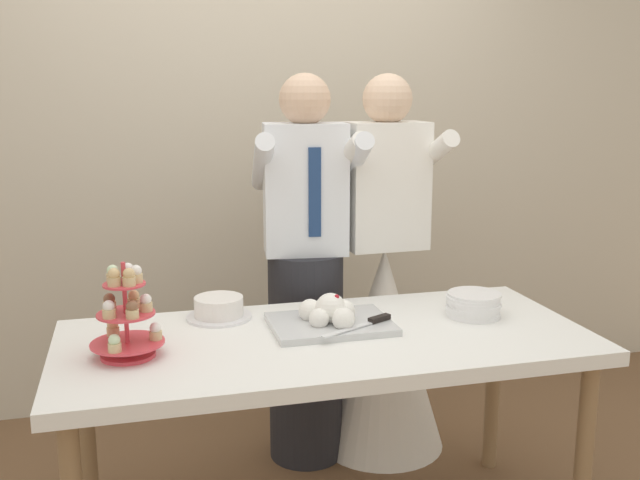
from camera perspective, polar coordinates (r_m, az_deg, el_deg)
rear_wall at (r=3.68m, az=-5.21°, el=9.55°), size 5.20×0.10×2.90m
dessert_table at (r=2.51m, az=0.48°, el=-9.10°), size 1.80×0.80×0.78m
cupcake_stand at (r=2.33m, az=-15.02°, el=-5.79°), size 0.23×0.23×0.31m
main_cake_tray at (r=2.55m, az=0.86°, el=-6.10°), size 0.42×0.33×0.12m
plate_stack at (r=2.73m, az=12.00°, el=-5.01°), size 0.20×0.20×0.09m
round_cake at (r=2.67m, az=-7.98°, el=-5.36°), size 0.24×0.24×0.08m
person_groom at (r=3.08m, az=-1.13°, el=-4.15°), size 0.51×0.54×1.66m
person_bride at (r=3.24m, az=5.01°, el=-6.42°), size 0.56×0.56×1.66m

